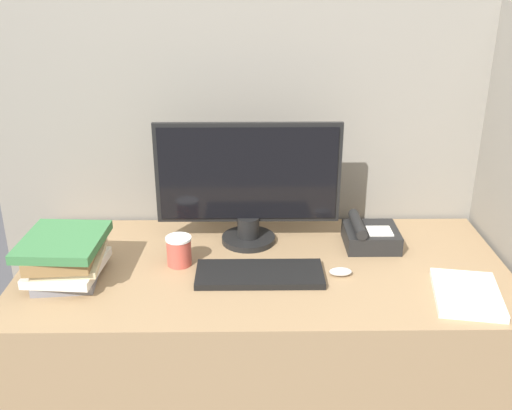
{
  "coord_description": "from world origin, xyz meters",
  "views": [
    {
      "loc": [
        -0.05,
        -1.33,
        1.7
      ],
      "look_at": [
        -0.02,
        0.4,
        0.97
      ],
      "focal_mm": 42.0,
      "sensor_mm": 36.0,
      "label": 1
    }
  ],
  "objects_px": {
    "book_stack": "(66,256)",
    "monitor": "(248,185)",
    "desk_telephone": "(370,236)",
    "coffee_cup": "(179,251)",
    "mouse": "(341,272)",
    "keyboard": "(260,274)"
  },
  "relations": [
    {
      "from": "coffee_cup",
      "to": "desk_telephone",
      "type": "height_order",
      "value": "desk_telephone"
    },
    {
      "from": "keyboard",
      "to": "book_stack",
      "type": "xyz_separation_m",
      "value": [
        -0.59,
        0.0,
        0.06
      ]
    },
    {
      "from": "monitor",
      "to": "keyboard",
      "type": "relative_size",
      "value": 1.57
    },
    {
      "from": "mouse",
      "to": "book_stack",
      "type": "distance_m",
      "value": 0.84
    },
    {
      "from": "keyboard",
      "to": "book_stack",
      "type": "relative_size",
      "value": 1.38
    },
    {
      "from": "monitor",
      "to": "mouse",
      "type": "height_order",
      "value": "monitor"
    },
    {
      "from": "book_stack",
      "to": "keyboard",
      "type": "bearing_deg",
      "value": -0.43
    },
    {
      "from": "coffee_cup",
      "to": "desk_telephone",
      "type": "xyz_separation_m",
      "value": [
        0.64,
        0.13,
        -0.01
      ]
    },
    {
      "from": "keyboard",
      "to": "mouse",
      "type": "bearing_deg",
      "value": 1.72
    },
    {
      "from": "book_stack",
      "to": "desk_telephone",
      "type": "distance_m",
      "value": 0.99
    },
    {
      "from": "book_stack",
      "to": "monitor",
      "type": "bearing_deg",
      "value": 23.86
    },
    {
      "from": "monitor",
      "to": "keyboard",
      "type": "height_order",
      "value": "monitor"
    },
    {
      "from": "keyboard",
      "to": "coffee_cup",
      "type": "height_order",
      "value": "coffee_cup"
    },
    {
      "from": "mouse",
      "to": "desk_telephone",
      "type": "bearing_deg",
      "value": 58.16
    },
    {
      "from": "mouse",
      "to": "coffee_cup",
      "type": "distance_m",
      "value": 0.52
    },
    {
      "from": "book_stack",
      "to": "desk_telephone",
      "type": "height_order",
      "value": "book_stack"
    },
    {
      "from": "mouse",
      "to": "coffee_cup",
      "type": "xyz_separation_m",
      "value": [
        -0.51,
        0.08,
        0.04
      ]
    },
    {
      "from": "monitor",
      "to": "book_stack",
      "type": "distance_m",
      "value": 0.62
    },
    {
      "from": "coffee_cup",
      "to": "desk_telephone",
      "type": "bearing_deg",
      "value": 11.35
    },
    {
      "from": "monitor",
      "to": "keyboard",
      "type": "bearing_deg",
      "value": -82.19
    },
    {
      "from": "coffee_cup",
      "to": "mouse",
      "type": "bearing_deg",
      "value": -8.72
    },
    {
      "from": "monitor",
      "to": "coffee_cup",
      "type": "relative_size",
      "value": 6.42
    }
  ]
}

